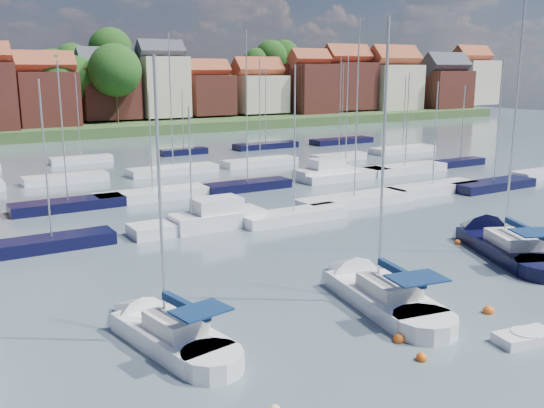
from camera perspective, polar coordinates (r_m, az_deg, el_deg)
ground at (r=65.56m, az=-8.67°, el=2.29°), size 260.00×260.00×0.00m
sailboat_left at (r=27.69m, az=-10.58°, el=-11.60°), size 4.17×9.94×13.20m
sailboat_centre at (r=32.27m, az=9.16°, el=-7.98°), size 4.77×11.51×15.20m
sailboat_navy at (r=42.92m, az=20.25°, el=-3.40°), size 8.10×13.06×17.62m
tender at (r=29.07m, az=22.70°, el=-11.51°), size 2.84×1.66×0.58m
buoy_b at (r=26.23m, az=13.89°, el=-14.09°), size 0.46×0.46×0.46m
buoy_c at (r=27.62m, az=11.82°, el=-12.56°), size 0.49×0.49×0.49m
buoy_d at (r=31.74m, az=19.68°, el=-9.64°), size 0.55×0.55×0.55m
buoy_e at (r=42.98m, az=17.07°, el=-3.63°), size 0.44×0.44×0.44m
marina_field at (r=61.88m, az=-5.32°, el=2.17°), size 79.62×41.41×15.93m
far_shore_town at (r=154.84m, az=-21.41°, el=9.21°), size 212.46×90.00×22.27m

